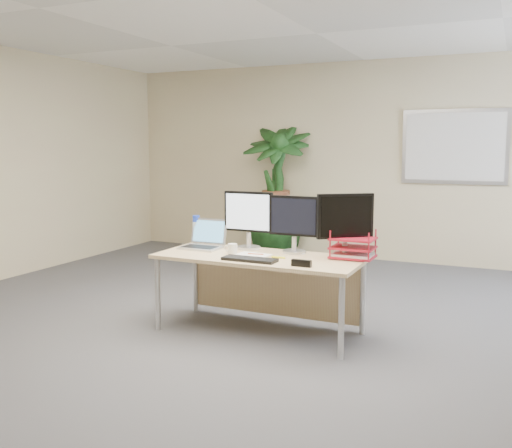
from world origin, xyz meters
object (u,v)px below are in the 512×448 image
at_px(floor_plant, 276,203).
at_px(laptop, 204,241).
at_px(monitor_left, 249,216).
at_px(monitor_right, 294,220).
at_px(desk, 264,269).

height_order(floor_plant, laptop, floor_plant).
height_order(floor_plant, monitor_left, floor_plant).
distance_m(floor_plant, laptop, 3.10).
bearing_deg(monitor_left, laptop, -163.30).
relative_size(monitor_right, laptop, 1.38).
xyz_separation_m(desk, monitor_left, (-0.22, 0.16, 0.43)).
bearing_deg(desk, monitor_left, 143.45).
distance_m(floor_plant, monitor_left, 3.09).
distance_m(desk, monitor_left, 0.51).
height_order(desk, monitor_right, monitor_right).
bearing_deg(desk, monitor_right, 33.51).
bearing_deg(monitor_left, monitor_right, -2.02).
xyz_separation_m(floor_plant, monitor_right, (1.39, -2.94, 0.19)).
height_order(desk, monitor_left, monitor_left).
xyz_separation_m(desk, monitor_right, (0.22, 0.15, 0.42)).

